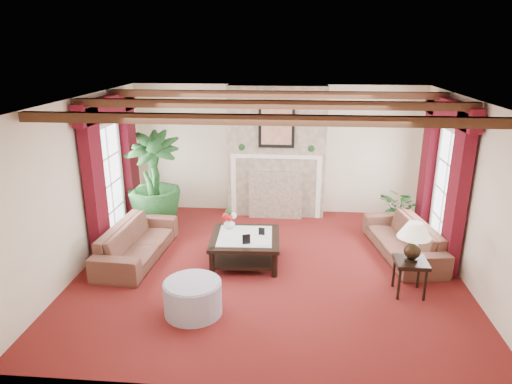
# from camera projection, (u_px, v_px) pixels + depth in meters

# --- Properties ---
(floor) EXTENTS (6.00, 6.00, 0.00)m
(floor) POSITION_uv_depth(u_px,v_px,m) (269.00, 268.00, 7.41)
(floor) COLOR #4D110D
(floor) RESTS_ON ground
(ceiling) EXTENTS (6.00, 6.00, 0.00)m
(ceiling) POSITION_uv_depth(u_px,v_px,m) (271.00, 100.00, 6.57)
(ceiling) COLOR white
(ceiling) RESTS_ON floor
(back_wall) EXTENTS (6.00, 0.02, 2.70)m
(back_wall) POSITION_uv_depth(u_px,v_px,m) (277.00, 150.00, 9.60)
(back_wall) COLOR beige
(back_wall) RESTS_ON ground
(left_wall) EXTENTS (0.02, 5.50, 2.70)m
(left_wall) POSITION_uv_depth(u_px,v_px,m) (81.00, 185.00, 7.23)
(left_wall) COLOR beige
(left_wall) RESTS_ON ground
(right_wall) EXTENTS (0.02, 5.50, 2.70)m
(right_wall) POSITION_uv_depth(u_px,v_px,m) (472.00, 195.00, 6.75)
(right_wall) COLOR beige
(right_wall) RESTS_ON ground
(ceiling_beams) EXTENTS (6.00, 3.00, 0.12)m
(ceiling_beams) POSITION_uv_depth(u_px,v_px,m) (271.00, 104.00, 6.59)
(ceiling_beams) COLOR #391F12
(ceiling_beams) RESTS_ON ceiling
(fireplace) EXTENTS (2.00, 0.52, 2.70)m
(fireplace) POSITION_uv_depth(u_px,v_px,m) (278.00, 85.00, 8.99)
(fireplace) COLOR tan
(fireplace) RESTS_ON ground
(french_door_left) EXTENTS (0.10, 1.10, 2.16)m
(french_door_left) POSITION_uv_depth(u_px,v_px,m) (103.00, 125.00, 7.93)
(french_door_left) COLOR white
(french_door_left) RESTS_ON ground
(french_door_right) EXTENTS (0.10, 1.10, 2.16)m
(french_door_right) POSITION_uv_depth(u_px,v_px,m) (455.00, 130.00, 7.46)
(french_door_right) COLOR white
(french_door_right) RESTS_ON ground
(curtains_left) EXTENTS (0.20, 2.40, 2.55)m
(curtains_left) POSITION_uv_depth(u_px,v_px,m) (107.00, 101.00, 7.80)
(curtains_left) COLOR #450911
(curtains_left) RESTS_ON ground
(curtains_right) EXTENTS (0.20, 2.40, 2.55)m
(curtains_right) POSITION_uv_depth(u_px,v_px,m) (451.00, 104.00, 7.34)
(curtains_right) COLOR #450911
(curtains_right) RESTS_ON ground
(sofa_left) EXTENTS (2.09, 0.83, 0.79)m
(sofa_left) POSITION_uv_depth(u_px,v_px,m) (137.00, 236.00, 7.66)
(sofa_left) COLOR #330D16
(sofa_left) RESTS_ON ground
(sofa_right) EXTENTS (2.20, 1.27, 0.78)m
(sofa_right) POSITION_uv_depth(u_px,v_px,m) (404.00, 233.00, 7.79)
(sofa_right) COLOR #330D16
(sofa_right) RESTS_ON ground
(potted_palm) EXTENTS (1.31, 2.03, 1.06)m
(potted_palm) POSITION_uv_depth(u_px,v_px,m) (155.00, 201.00, 8.99)
(potted_palm) COLOR black
(potted_palm) RESTS_ON ground
(small_plant) EXTENTS (1.65, 1.66, 0.69)m
(small_plant) POSITION_uv_depth(u_px,v_px,m) (401.00, 214.00, 8.79)
(small_plant) COLOR black
(small_plant) RESTS_ON ground
(coffee_table) EXTENTS (1.18, 1.18, 0.46)m
(coffee_table) POSITION_uv_depth(u_px,v_px,m) (245.00, 249.00, 7.56)
(coffee_table) COLOR black
(coffee_table) RESTS_ON ground
(side_table) EXTENTS (0.48, 0.48, 0.53)m
(side_table) POSITION_uv_depth(u_px,v_px,m) (409.00, 277.00, 6.59)
(side_table) COLOR black
(side_table) RESTS_ON ground
(ottoman) EXTENTS (0.78, 0.78, 0.46)m
(ottoman) POSITION_uv_depth(u_px,v_px,m) (193.00, 298.00, 6.12)
(ottoman) COLOR gray
(ottoman) RESTS_ON ground
(table_lamp) EXTENTS (0.47, 0.47, 0.60)m
(table_lamp) POSITION_uv_depth(u_px,v_px,m) (413.00, 241.00, 6.42)
(table_lamp) COLOR black
(table_lamp) RESTS_ON side_table
(flower_vase) EXTENTS (0.19, 0.20, 0.19)m
(flower_vase) POSITION_uv_depth(u_px,v_px,m) (229.00, 223.00, 7.79)
(flower_vase) COLOR silver
(flower_vase) RESTS_ON coffee_table
(book) EXTENTS (0.22, 0.09, 0.30)m
(book) POSITION_uv_depth(u_px,v_px,m) (256.00, 235.00, 7.19)
(book) COLOR black
(book) RESTS_ON coffee_table
(photo_frame_a) EXTENTS (0.13, 0.06, 0.17)m
(photo_frame_a) POSITION_uv_depth(u_px,v_px,m) (246.00, 239.00, 7.17)
(photo_frame_a) COLOR black
(photo_frame_a) RESTS_ON coffee_table
(photo_frame_b) EXTENTS (0.10, 0.03, 0.13)m
(photo_frame_b) POSITION_uv_depth(u_px,v_px,m) (262.00, 232.00, 7.52)
(photo_frame_b) COLOR black
(photo_frame_b) RESTS_ON coffee_table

